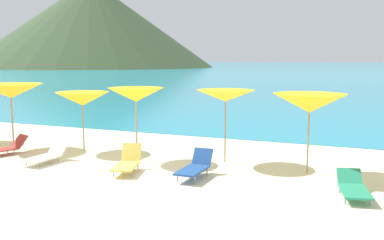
{
  "coord_description": "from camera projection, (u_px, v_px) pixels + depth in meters",
  "views": [
    {
      "loc": [
        6.82,
        -9.48,
        3.19
      ],
      "look_at": [
        1.25,
        3.74,
        1.2
      ],
      "focal_mm": 41.11,
      "sensor_mm": 36.0,
      "label": 1
    }
  ],
  "objects": [
    {
      "name": "ground_plane",
      "position": [
        219.0,
        130.0,
        20.87
      ],
      "size": [
        50.0,
        100.0,
        0.3
      ],
      "primitive_type": "cube",
      "color": "beige"
    },
    {
      "name": "ocean_water",
      "position": [
        363.0,
        66.0,
        219.06
      ],
      "size": [
        650.0,
        440.0,
        0.02
      ],
      "primitive_type": "cube",
      "color": "teal",
      "rests_on": "ground_plane"
    },
    {
      "name": "headland_hill",
      "position": [
        92.0,
        24.0,
        171.67
      ],
      "size": [
        95.28,
        95.28,
        33.66
      ],
      "primitive_type": "cone",
      "color": "#384C2D",
      "rests_on": "ground_plane"
    },
    {
      "name": "umbrella_2",
      "position": [
        11.0,
        91.0,
        15.63
      ],
      "size": [
        2.3,
        2.3,
        2.32
      ],
      "color": "#9E7F59",
      "rests_on": "ground_plane"
    },
    {
      "name": "umbrella_3",
      "position": [
        82.0,
        99.0,
        15.27
      ],
      "size": [
        1.89,
        1.89,
        2.06
      ],
      "color": "#9E7F59",
      "rests_on": "ground_plane"
    },
    {
      "name": "umbrella_4",
      "position": [
        136.0,
        95.0,
        13.84
      ],
      "size": [
        1.87,
        1.87,
        2.3
      ],
      "color": "#9E7F59",
      "rests_on": "ground_plane"
    },
    {
      "name": "umbrella_5",
      "position": [
        226.0,
        96.0,
        13.42
      ],
      "size": [
        1.85,
        1.85,
        2.26
      ],
      "color": "#9E7F59",
      "rests_on": "ground_plane"
    },
    {
      "name": "umbrella_6",
      "position": [
        309.0,
        103.0,
        12.16
      ],
      "size": [
        2.06,
        2.06,
        2.25
      ],
      "color": "#9E7F59",
      "rests_on": "ground_plane"
    },
    {
      "name": "lounge_chair_0",
      "position": [
        353.0,
        187.0,
        10.25
      ],
      "size": [
        0.92,
        1.66,
        0.51
      ],
      "rotation": [
        0.0,
        0.0,
        0.22
      ],
      "color": "#268C66",
      "rests_on": "ground_plane"
    },
    {
      "name": "lounge_chair_1",
      "position": [
        3.0,
        148.0,
        14.73
      ],
      "size": [
        1.12,
        1.77,
        0.6
      ],
      "rotation": [
        0.0,
        0.0,
        -0.35
      ],
      "color": "#A53333",
      "rests_on": "ground_plane"
    },
    {
      "name": "lounge_chair_2",
      "position": [
        195.0,
        166.0,
        11.9
      ],
      "size": [
        0.58,
        1.51,
        0.7
      ],
      "rotation": [
        0.0,
        0.0,
        -0.0
      ],
      "color": "#1E478C",
      "rests_on": "ground_plane"
    },
    {
      "name": "lounge_chair_4",
      "position": [
        127.0,
        162.0,
        12.48
      ],
      "size": [
        0.94,
        1.49,
        0.73
      ],
      "rotation": [
        0.0,
        0.0,
        0.28
      ],
      "color": "#D8BF4C",
      "rests_on": "ground_plane"
    },
    {
      "name": "lounge_chair_6",
      "position": [
        47.0,
        155.0,
        13.61
      ],
      "size": [
        0.68,
        1.53,
        0.59
      ],
      "rotation": [
        0.0,
        0.0,
        -0.05
      ],
      "color": "white",
      "rests_on": "ground_plane"
    }
  ]
}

